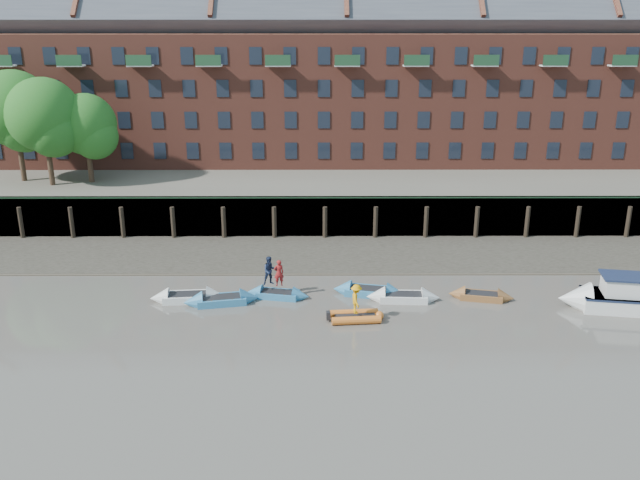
{
  "coord_description": "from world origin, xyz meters",
  "views": [
    {
      "loc": [
        -2.58,
        -29.21,
        17.34
      ],
      "look_at": [
        -2.43,
        12.0,
        3.2
      ],
      "focal_mm": 38.0,
      "sensor_mm": 36.0,
      "label": 1
    }
  ],
  "objects_px": {
    "rib_tender": "(357,316)",
    "person_rib_crew": "(356,299)",
    "rowboat_4": "(369,291)",
    "rowboat_5": "(403,297)",
    "person_rower_a": "(279,273)",
    "rowboat_1": "(188,297)",
    "person_rower_b": "(270,271)",
    "rowboat_2": "(221,300)",
    "motor_launch": "(609,298)",
    "rowboat_6": "(481,296)",
    "rowboat_3": "(278,294)"
  },
  "relations": [
    {
      "from": "rowboat_4",
      "to": "person_rower_a",
      "type": "bearing_deg",
      "value": -165.1
    },
    {
      "from": "rowboat_3",
      "to": "person_rower_b",
      "type": "height_order",
      "value": "person_rower_b"
    },
    {
      "from": "rowboat_2",
      "to": "person_rower_a",
      "type": "distance_m",
      "value": 3.93
    },
    {
      "from": "person_rower_a",
      "to": "person_rib_crew",
      "type": "relative_size",
      "value": 0.97
    },
    {
      "from": "rowboat_6",
      "to": "person_rib_crew",
      "type": "xyz_separation_m",
      "value": [
        -8.05,
        -3.11,
        1.18
      ]
    },
    {
      "from": "rowboat_1",
      "to": "motor_launch",
      "type": "bearing_deg",
      "value": -7.72
    },
    {
      "from": "rib_tender",
      "to": "person_rib_crew",
      "type": "height_order",
      "value": "person_rib_crew"
    },
    {
      "from": "rowboat_5",
      "to": "person_rib_crew",
      "type": "xyz_separation_m",
      "value": [
        -3.11,
        -2.88,
        1.16
      ]
    },
    {
      "from": "rib_tender",
      "to": "person_rower_b",
      "type": "height_order",
      "value": "person_rower_b"
    },
    {
      "from": "rib_tender",
      "to": "person_rib_crew",
      "type": "bearing_deg",
      "value": -142.86
    },
    {
      "from": "rowboat_2",
      "to": "rib_tender",
      "type": "distance_m",
      "value": 8.62
    },
    {
      "from": "rowboat_1",
      "to": "person_rower_b",
      "type": "xyz_separation_m",
      "value": [
        5.11,
        0.77,
        1.47
      ]
    },
    {
      "from": "rowboat_4",
      "to": "person_rower_b",
      "type": "distance_m",
      "value": 6.44
    },
    {
      "from": "rowboat_2",
      "to": "rowboat_3",
      "type": "distance_m",
      "value": 3.55
    },
    {
      "from": "rowboat_4",
      "to": "rowboat_5",
      "type": "relative_size",
      "value": 1.03
    },
    {
      "from": "rowboat_6",
      "to": "person_rower_a",
      "type": "relative_size",
      "value": 2.45
    },
    {
      "from": "rowboat_1",
      "to": "rowboat_3",
      "type": "bearing_deg",
      "value": 0.22
    },
    {
      "from": "rowboat_3",
      "to": "person_rower_b",
      "type": "xyz_separation_m",
      "value": [
        -0.47,
        0.28,
        1.5
      ]
    },
    {
      "from": "rowboat_5",
      "to": "rowboat_2",
      "type": "bearing_deg",
      "value": -175.18
    },
    {
      "from": "rowboat_5",
      "to": "person_rower_a",
      "type": "height_order",
      "value": "person_rower_a"
    },
    {
      "from": "rowboat_5",
      "to": "person_rower_a",
      "type": "xyz_separation_m",
      "value": [
        -7.78,
        0.58,
        1.41
      ]
    },
    {
      "from": "rib_tender",
      "to": "person_rower_a",
      "type": "xyz_separation_m",
      "value": [
        -4.76,
        3.38,
        1.41
      ]
    },
    {
      "from": "rowboat_1",
      "to": "rowboat_6",
      "type": "xyz_separation_m",
      "value": [
        18.4,
        0.2,
        -0.03
      ]
    },
    {
      "from": "rowboat_2",
      "to": "person_rib_crew",
      "type": "xyz_separation_m",
      "value": [
        8.2,
        -2.46,
        1.15
      ]
    },
    {
      "from": "rowboat_1",
      "to": "person_rib_crew",
      "type": "height_order",
      "value": "person_rib_crew"
    },
    {
      "from": "rowboat_3",
      "to": "rowboat_6",
      "type": "height_order",
      "value": "rowboat_3"
    },
    {
      "from": "rowboat_1",
      "to": "rowboat_3",
      "type": "distance_m",
      "value": 5.61
    },
    {
      "from": "rowboat_6",
      "to": "person_rower_b",
      "type": "height_order",
      "value": "person_rower_b"
    },
    {
      "from": "person_rower_b",
      "to": "rowboat_4",
      "type": "bearing_deg",
      "value": -16.54
    },
    {
      "from": "rowboat_1",
      "to": "rowboat_5",
      "type": "xyz_separation_m",
      "value": [
        13.46,
        -0.03,
        -0.0
      ]
    },
    {
      "from": "rowboat_6",
      "to": "person_rib_crew",
      "type": "bearing_deg",
      "value": -146.87
    },
    {
      "from": "rib_tender",
      "to": "motor_launch",
      "type": "bearing_deg",
      "value": 0.63
    },
    {
      "from": "rowboat_1",
      "to": "motor_launch",
      "type": "height_order",
      "value": "motor_launch"
    },
    {
      "from": "rowboat_6",
      "to": "rib_tender",
      "type": "relative_size",
      "value": 1.32
    },
    {
      "from": "rowboat_1",
      "to": "person_rower_b",
      "type": "distance_m",
      "value": 5.37
    },
    {
      "from": "person_rower_a",
      "to": "person_rib_crew",
      "type": "bearing_deg",
      "value": 130.11
    },
    {
      "from": "rowboat_4",
      "to": "rowboat_5",
      "type": "height_order",
      "value": "same"
    },
    {
      "from": "motor_launch",
      "to": "person_rower_a",
      "type": "height_order",
      "value": "person_rower_a"
    },
    {
      "from": "rowboat_6",
      "to": "rowboat_1",
      "type": "bearing_deg",
      "value": -167.4
    },
    {
      "from": "rowboat_4",
      "to": "person_rib_crew",
      "type": "distance_m",
      "value": 4.1
    },
    {
      "from": "rib_tender",
      "to": "motor_launch",
      "type": "xyz_separation_m",
      "value": [
        15.37,
        1.55,
        0.48
      ]
    },
    {
      "from": "rowboat_2",
      "to": "rowboat_6",
      "type": "xyz_separation_m",
      "value": [
        16.24,
        0.65,
        -0.03
      ]
    },
    {
      "from": "rowboat_2",
      "to": "motor_launch",
      "type": "height_order",
      "value": "motor_launch"
    },
    {
      "from": "rowboat_3",
      "to": "rowboat_5",
      "type": "height_order",
      "value": "rowboat_5"
    },
    {
      "from": "rib_tender",
      "to": "rowboat_4",
      "type": "bearing_deg",
      "value": 70.84
    },
    {
      "from": "motor_launch",
      "to": "rowboat_2",
      "type": "bearing_deg",
      "value": 7.23
    },
    {
      "from": "rowboat_3",
      "to": "motor_launch",
      "type": "height_order",
      "value": "motor_launch"
    },
    {
      "from": "person_rower_a",
      "to": "person_rib_crew",
      "type": "xyz_separation_m",
      "value": [
        4.67,
        -3.46,
        -0.26
      ]
    },
    {
      "from": "rowboat_1",
      "to": "person_rower_a",
      "type": "xyz_separation_m",
      "value": [
        5.69,
        0.55,
        1.41
      ]
    },
    {
      "from": "rowboat_1",
      "to": "person_rower_a",
      "type": "distance_m",
      "value": 5.89
    }
  ]
}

